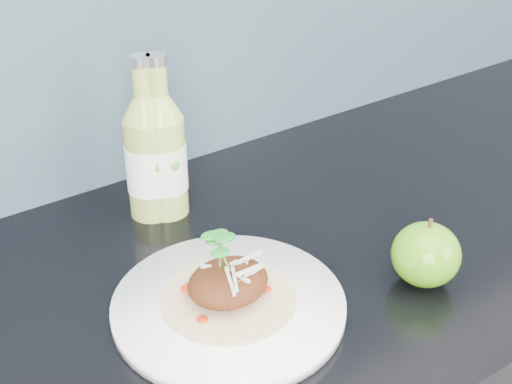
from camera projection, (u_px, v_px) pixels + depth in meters
dinner_plate at (229, 306)px, 0.79m from camera, size 0.32×0.32×0.02m
pork_taco at (228, 280)px, 0.78m from camera, size 0.15×0.15×0.10m
green_apple at (426, 254)px, 0.83m from camera, size 0.10×0.10×0.09m
cider_bottle_left at (148, 157)px, 0.94m from camera, size 0.08×0.08×0.23m
cider_bottle_right at (163, 156)px, 0.94m from camera, size 0.08×0.08×0.23m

